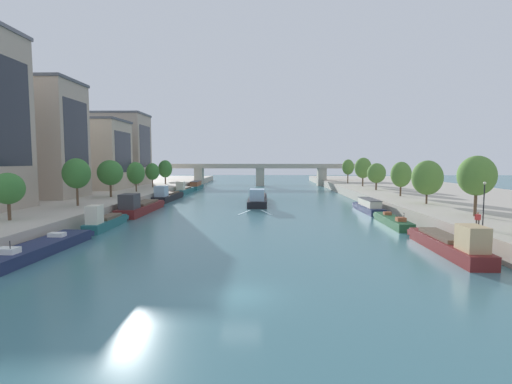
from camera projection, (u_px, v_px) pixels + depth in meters
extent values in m
plane|color=#42757F|center=(241.00, 296.00, 23.71)|extent=(400.00, 400.00, 0.00)
cube|color=#B7AD9E|center=(74.00, 196.00, 79.29)|extent=(36.00, 170.00, 1.95)
cube|color=#B7AD9E|center=(445.00, 197.00, 77.55)|extent=(36.00, 170.00, 1.95)
cube|color=black|center=(258.00, 200.00, 75.34)|extent=(3.59, 18.84, 1.15)
cube|color=black|center=(259.00, 195.00, 85.05)|extent=(3.36, 1.25, 0.94)
cube|color=black|center=(258.00, 197.00, 75.29)|extent=(3.66, 18.84, 0.06)
cube|color=#9EBCD6|center=(257.00, 195.00, 68.82)|extent=(2.66, 3.77, 2.09)
cube|color=black|center=(257.00, 192.00, 70.68)|extent=(2.12, 0.04, 0.58)
cube|color=brown|center=(258.00, 195.00, 77.15)|extent=(2.78, 9.80, 0.36)
cylinder|color=#232328|center=(260.00, 197.00, 69.60)|extent=(0.07, 0.07, 1.10)
cube|color=silver|center=(266.00, 212.00, 61.68)|extent=(1.98, 5.87, 0.03)
cube|color=silver|center=(245.00, 212.00, 61.77)|extent=(2.02, 5.86, 0.03)
cube|color=#1E284C|center=(38.00, 249.00, 34.08)|extent=(3.49, 13.70, 0.97)
cube|color=#1E284C|center=(79.00, 233.00, 41.18)|extent=(2.88, 1.31, 0.85)
cube|color=#1E284C|center=(38.00, 244.00, 34.04)|extent=(3.55, 13.70, 0.06)
cube|color=white|center=(57.00, 235.00, 36.99)|extent=(1.53, 0.95, 0.40)
cube|color=white|center=(7.00, 251.00, 30.22)|extent=(1.68, 1.16, 0.48)
cylinder|color=#232328|center=(10.00, 248.00, 29.90)|extent=(0.07, 0.07, 1.10)
cube|color=#23666B|center=(106.00, 224.00, 47.49)|extent=(2.07, 9.64, 1.04)
cube|color=#23666B|center=(121.00, 217.00, 52.62)|extent=(1.85, 1.25, 0.88)
cube|color=#23666B|center=(106.00, 220.00, 47.44)|extent=(2.11, 9.64, 0.06)
cube|color=beige|center=(94.00, 215.00, 44.09)|extent=(1.48, 1.94, 2.17)
cube|color=black|center=(98.00, 211.00, 45.04)|extent=(1.16, 0.05, 0.61)
cube|color=brown|center=(109.00, 217.00, 48.39)|extent=(1.58, 5.02, 0.36)
cylinder|color=#232328|center=(98.00, 219.00, 44.52)|extent=(0.07, 0.07, 1.10)
cube|color=maroon|center=(141.00, 209.00, 61.68)|extent=(3.21, 15.50, 1.21)
cube|color=maroon|center=(156.00, 203.00, 69.73)|extent=(2.98, 1.27, 0.97)
cube|color=maroon|center=(141.00, 205.00, 61.62)|extent=(3.28, 15.50, 0.06)
cube|color=#38383D|center=(129.00, 201.00, 56.28)|extent=(2.36, 3.11, 2.25)
cube|color=black|center=(133.00, 198.00, 57.81)|extent=(1.88, 0.04, 0.63)
cube|color=brown|center=(144.00, 203.00, 63.15)|extent=(2.48, 8.07, 0.36)
cylinder|color=#232328|center=(134.00, 205.00, 56.94)|extent=(0.07, 0.07, 1.10)
cube|color=black|center=(168.00, 197.00, 80.92)|extent=(3.20, 14.71, 1.22)
cube|color=black|center=(177.00, 194.00, 88.55)|extent=(2.74, 1.32, 0.98)
cube|color=black|center=(168.00, 194.00, 80.87)|extent=(3.25, 14.71, 0.06)
cube|color=#9EBCD6|center=(161.00, 191.00, 75.82)|extent=(2.21, 2.98, 2.12)
cube|color=black|center=(163.00, 189.00, 77.26)|extent=(1.72, 0.07, 0.59)
cube|color=brown|center=(170.00, 193.00, 82.31)|extent=(2.41, 7.67, 0.36)
cylinder|color=#232328|center=(164.00, 193.00, 76.42)|extent=(0.07, 0.07, 1.10)
cube|color=#23666B|center=(184.00, 191.00, 97.33)|extent=(2.66, 11.43, 1.18)
cube|color=#23666B|center=(190.00, 189.00, 103.32)|extent=(2.23, 1.31, 0.96)
cube|color=#23666B|center=(184.00, 189.00, 97.28)|extent=(2.71, 11.43, 0.06)
cube|color=beige|center=(181.00, 186.00, 93.34)|extent=(1.80, 2.33, 2.11)
cube|color=black|center=(182.00, 184.00, 94.46)|extent=(1.39, 0.07, 0.59)
cube|color=brown|center=(185.00, 188.00, 98.39)|extent=(1.98, 5.96, 0.36)
cylinder|color=#232328|center=(182.00, 188.00, 93.82)|extent=(0.07, 0.07, 1.10)
cube|color=#23666B|center=(196.00, 187.00, 112.90)|extent=(2.74, 12.61, 0.99)
cube|color=#23666B|center=(200.00, 186.00, 119.50)|extent=(2.44, 1.25, 0.86)
cube|color=#23666B|center=(196.00, 186.00, 112.85)|extent=(2.79, 12.61, 0.06)
cube|color=#9E5133|center=(196.00, 183.00, 112.17)|extent=(2.21, 8.08, 1.29)
cube|color=#4C4C51|center=(196.00, 181.00, 112.11)|extent=(2.37, 8.32, 0.08)
cylinder|color=#232328|center=(195.00, 184.00, 109.04)|extent=(0.07, 0.07, 1.10)
cube|color=maroon|center=(447.00, 246.00, 34.78)|extent=(2.59, 12.79, 1.14)
cube|color=maroon|center=(419.00, 232.00, 41.46)|extent=(2.21, 1.29, 0.93)
cube|color=maroon|center=(447.00, 240.00, 34.73)|extent=(2.64, 12.79, 0.06)
cube|color=tan|center=(473.00, 238.00, 30.33)|extent=(1.78, 2.59, 2.07)
cube|color=black|center=(465.00, 232.00, 31.58)|extent=(1.38, 0.06, 0.58)
cube|color=brown|center=(441.00, 235.00, 35.98)|extent=(1.95, 6.66, 0.36)
cylinder|color=#232328|center=(473.00, 243.00, 30.86)|extent=(0.07, 0.07, 1.10)
cube|color=#235633|center=(393.00, 222.00, 49.48)|extent=(2.26, 11.16, 0.98)
cube|color=#235633|center=(380.00, 214.00, 55.35)|extent=(1.88, 1.27, 0.85)
cube|color=#235633|center=(393.00, 218.00, 49.44)|extent=(2.30, 11.16, 0.06)
cube|color=#9E5133|center=(387.00, 213.00, 51.85)|extent=(0.99, 0.93, 0.40)
cube|color=#9E5133|center=(401.00, 219.00, 46.32)|extent=(1.10, 1.13, 0.48)
cylinder|color=#232328|center=(404.00, 217.00, 46.06)|extent=(0.07, 0.07, 1.10)
cube|color=#1E284C|center=(368.00, 209.00, 62.42)|extent=(2.42, 11.24, 0.98)
cube|color=#1E284C|center=(359.00, 204.00, 68.35)|extent=(2.18, 1.24, 0.85)
cube|color=#1E284C|center=(368.00, 206.00, 62.38)|extent=(2.47, 11.25, 0.06)
cube|color=beige|center=(369.00, 203.00, 61.77)|extent=(1.96, 7.20, 1.12)
cube|color=#4C4C51|center=(369.00, 199.00, 61.72)|extent=(2.10, 7.42, 0.08)
cylinder|color=#232328|center=(377.00, 205.00, 58.97)|extent=(0.07, 0.07, 1.10)
cylinder|color=brown|center=(9.00, 209.00, 41.32)|extent=(0.35, 0.35, 2.55)
ellipsoid|color=#387533|center=(8.00, 188.00, 41.13)|extent=(3.39, 3.39, 3.46)
cylinder|color=brown|center=(77.00, 194.00, 54.57)|extent=(0.32, 0.32, 3.51)
ellipsoid|color=#387533|center=(77.00, 173.00, 54.32)|extent=(3.89, 3.89, 4.37)
cylinder|color=brown|center=(111.00, 188.00, 67.83)|extent=(0.39, 0.39, 3.15)
ellipsoid|color=#387533|center=(110.00, 173.00, 67.60)|extent=(4.49, 4.49, 4.52)
cylinder|color=brown|center=(136.00, 185.00, 79.47)|extent=(0.28, 0.28, 2.65)
ellipsoid|color=#387533|center=(136.00, 173.00, 79.25)|extent=(3.72, 3.72, 4.68)
cylinder|color=brown|center=(153.00, 182.00, 92.70)|extent=(0.25, 0.25, 2.73)
ellipsoid|color=#387533|center=(152.00, 172.00, 92.49)|extent=(3.41, 3.41, 4.16)
cylinder|color=brown|center=(165.00, 179.00, 105.58)|extent=(0.36, 0.36, 2.92)
ellipsoid|color=#387533|center=(165.00, 169.00, 105.35)|extent=(3.84, 3.84, 4.86)
cylinder|color=brown|center=(475.00, 201.00, 44.33)|extent=(0.35, 0.35, 3.51)
ellipsoid|color=#568438|center=(477.00, 176.00, 44.08)|extent=(4.23, 4.23, 4.69)
cylinder|color=brown|center=(427.00, 195.00, 56.98)|extent=(0.28, 0.28, 2.54)
ellipsoid|color=#568438|center=(427.00, 178.00, 56.76)|extent=(4.52, 4.52, 5.22)
cylinder|color=brown|center=(401.00, 189.00, 69.34)|extent=(0.31, 0.31, 2.73)
ellipsoid|color=#568438|center=(401.00, 174.00, 69.12)|extent=(3.68, 3.68, 4.67)
cylinder|color=brown|center=(376.00, 184.00, 83.94)|extent=(0.38, 0.38, 2.57)
ellipsoid|color=#568438|center=(376.00, 173.00, 83.74)|extent=(4.06, 4.06, 4.43)
cylinder|color=brown|center=(363.00, 180.00, 96.15)|extent=(0.34, 0.34, 3.26)
ellipsoid|color=#568438|center=(363.00, 168.00, 95.90)|extent=(4.26, 4.26, 5.25)
cylinder|color=brown|center=(348.00, 177.00, 108.90)|extent=(0.30, 0.30, 3.49)
ellipsoid|color=#568438|center=(348.00, 167.00, 108.66)|extent=(3.41, 3.41, 4.42)
cylinder|color=black|center=(484.00, 207.00, 36.20)|extent=(0.11, 0.11, 4.26)
sphere|color=#EAE5C6|center=(485.00, 183.00, 36.01)|extent=(0.28, 0.28, 0.28)
cylinder|color=black|center=(482.00, 227.00, 36.36)|extent=(0.22, 0.22, 0.20)
cube|color=#232833|center=(6.00, 111.00, 47.90)|extent=(0.04, 9.64, 14.00)
cube|color=#A89989|center=(36.00, 141.00, 66.19)|extent=(14.71, 10.41, 20.09)
cube|color=#4C515B|center=(33.00, 81.00, 65.33)|extent=(15.15, 10.72, 0.50)
cube|color=#232833|center=(77.00, 135.00, 65.94)|extent=(0.04, 8.33, 12.05)
cube|color=#B2A38E|center=(89.00, 156.00, 86.61)|extent=(15.80, 12.21, 15.45)
cube|color=#4C515B|center=(88.00, 121.00, 85.95)|extent=(16.28, 12.57, 0.50)
cube|color=#232833|center=(123.00, 152.00, 86.37)|extent=(0.04, 9.76, 9.27)
cube|color=#A89989|center=(119.00, 150.00, 103.95)|extent=(14.89, 11.60, 18.97)
cube|color=#565B66|center=(118.00, 114.00, 103.13)|extent=(15.33, 11.94, 0.50)
cube|color=#232833|center=(145.00, 147.00, 103.70)|extent=(0.04, 9.28, 11.38)
cube|color=#ADA899|center=(260.00, 167.00, 127.54)|extent=(65.79, 4.40, 0.60)
cube|color=#ADA899|center=(260.00, 165.00, 125.49)|extent=(65.79, 0.30, 0.90)
cube|color=#ADA899|center=(260.00, 165.00, 129.47)|extent=(65.79, 0.30, 0.90)
cube|color=#ADA899|center=(199.00, 177.00, 128.28)|extent=(2.80, 3.60, 5.91)
cube|color=#ADA899|center=(260.00, 177.00, 127.81)|extent=(2.80, 3.60, 5.91)
cube|color=#ADA899|center=(322.00, 177.00, 127.35)|extent=(2.80, 3.60, 5.91)
cylinder|color=#473D33|center=(476.00, 224.00, 36.21)|extent=(0.13, 0.13, 0.84)
cylinder|color=#473D33|center=(479.00, 224.00, 36.10)|extent=(0.13, 0.13, 0.84)
cube|color=#DB3838|center=(478.00, 217.00, 36.10)|extent=(0.39, 0.34, 0.56)
sphere|color=#9E7051|center=(478.00, 213.00, 36.06)|extent=(0.21, 0.21, 0.21)
cylinder|color=#DB3838|center=(475.00, 217.00, 36.21)|extent=(0.09, 0.09, 0.54)
cylinder|color=#DB3838|center=(480.00, 217.00, 35.98)|extent=(0.09, 0.09, 0.54)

